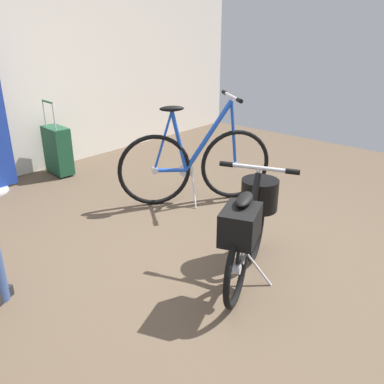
# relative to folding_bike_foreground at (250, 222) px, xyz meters

# --- Properties ---
(ground_plane) EXTENTS (7.51, 7.51, 0.00)m
(ground_plane) POSITION_rel_folding_bike_foreground_xyz_m (-0.21, 0.11, -0.40)
(ground_plane) COLOR brown
(folding_bike_foreground) EXTENTS (0.97, 0.57, 0.73)m
(folding_bike_foreground) POSITION_rel_folding_bike_foreground_xyz_m (0.00, 0.00, 0.00)
(folding_bike_foreground) COLOR black
(folding_bike_foreground) RESTS_ON ground_plane
(display_bike_left) EXTENTS (1.20, 0.89, 1.01)m
(display_bike_left) POSITION_rel_folding_bike_foreground_xyz_m (0.71, 1.08, -0.02)
(display_bike_left) COLOR black
(display_bike_left) RESTS_ON ground_plane
(rolling_suitcase) EXTENTS (0.21, 0.37, 0.83)m
(rolling_suitcase) POSITION_rel_folding_bike_foreground_xyz_m (0.26, 2.73, -0.11)
(rolling_suitcase) COLOR #19472D
(rolling_suitcase) RESTS_ON ground_plane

